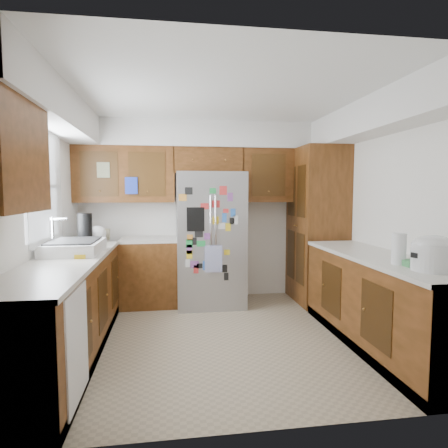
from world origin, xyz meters
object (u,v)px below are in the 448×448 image
at_px(rice_cooker, 433,252).
at_px(paper_towel, 399,249).
at_px(fridge, 210,239).
at_px(pantry, 317,225).

relative_size(rice_cooker, paper_towel, 1.23).
relative_size(fridge, rice_cooker, 5.49).
xyz_separation_m(pantry, fridge, (-1.50, 0.05, -0.17)).
distance_m(pantry, fridge, 1.51).
distance_m(rice_cooker, paper_towel, 0.30).
relative_size(pantry, fridge, 1.19).
xyz_separation_m(fridge, paper_towel, (1.40, -2.11, 0.15)).
bearing_deg(rice_cooker, paper_towel, 109.55).
relative_size(pantry, rice_cooker, 6.56).
bearing_deg(pantry, paper_towel, -92.84).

